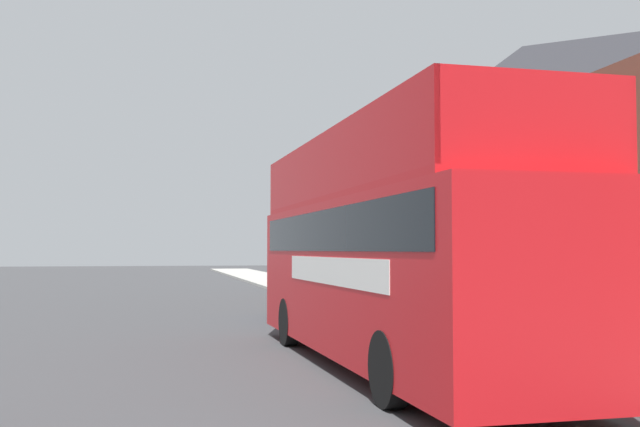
% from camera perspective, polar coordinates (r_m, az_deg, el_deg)
% --- Properties ---
extents(ground_plane, '(144.00, 144.00, 0.00)m').
position_cam_1_polar(ground_plane, '(25.44, -11.16, -7.38)').
color(ground_plane, '#3D3D3F').
extents(sidewalk, '(3.71, 108.00, 0.14)m').
position_cam_1_polar(sidewalk, '(23.73, 6.40, -7.58)').
color(sidewalk, '#ADAAA3').
rests_on(sidewalk, ground_plane).
extents(brick_terrace_rear, '(6.00, 21.56, 9.18)m').
position_cam_1_polar(brick_terrace_rear, '(26.89, 15.28, 2.71)').
color(brick_terrace_rear, brown).
rests_on(brick_terrace_rear, ground_plane).
extents(tour_bus, '(2.75, 10.98, 4.09)m').
position_cam_1_polar(tour_bus, '(13.36, 5.24, -3.64)').
color(tour_bus, red).
rests_on(tour_bus, ground_plane).
extents(parked_car_ahead_of_bus, '(2.02, 4.35, 1.50)m').
position_cam_1_polar(parked_car_ahead_of_bus, '(22.21, -0.45, -6.29)').
color(parked_car_ahead_of_bus, navy).
rests_on(parked_car_ahead_of_bus, ground_plane).
extents(lamp_post_second, '(0.35, 0.35, 4.54)m').
position_cam_1_polar(lamp_post_second, '(17.76, 8.23, 1.18)').
color(lamp_post_second, black).
rests_on(lamp_post_second, sidewalk).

